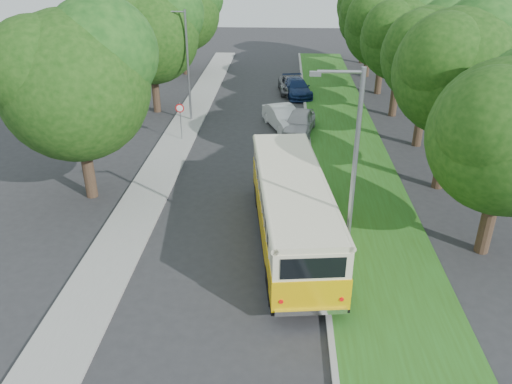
# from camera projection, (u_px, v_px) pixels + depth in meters

# --- Properties ---
(ground) EXTENTS (120.00, 120.00, 0.00)m
(ground) POSITION_uv_depth(u_px,v_px,m) (234.00, 244.00, 20.97)
(ground) COLOR #29292C
(ground) RESTS_ON ground
(curb) EXTENTS (0.20, 70.00, 0.15)m
(curb) POSITION_uv_depth(u_px,v_px,m) (315.00, 191.00, 25.22)
(curb) COLOR gray
(curb) RESTS_ON ground
(grass_verge) EXTENTS (4.50, 70.00, 0.13)m
(grass_verge) POSITION_uv_depth(u_px,v_px,m) (361.00, 193.00, 25.11)
(grass_verge) COLOR #295115
(grass_verge) RESTS_ON ground
(sidewalk) EXTENTS (2.20, 70.00, 0.12)m
(sidewalk) POSITION_uv_depth(u_px,v_px,m) (151.00, 188.00, 25.64)
(sidewalk) COLOR gray
(sidewalk) RESTS_ON ground
(treeline) EXTENTS (24.27, 41.91, 9.46)m
(treeline) POSITION_uv_depth(u_px,v_px,m) (303.00, 31.00, 34.22)
(treeline) COLOR #332319
(treeline) RESTS_ON ground
(lamppost_near) EXTENTS (1.71, 0.16, 8.00)m
(lamppost_near) POSITION_uv_depth(u_px,v_px,m) (351.00, 177.00, 16.57)
(lamppost_near) COLOR gray
(lamppost_near) RESTS_ON ground
(lamppost_far) EXTENTS (1.71, 0.16, 7.50)m
(lamppost_far) POSITION_uv_depth(u_px,v_px,m) (186.00, 62.00, 33.64)
(lamppost_far) COLOR gray
(lamppost_far) RESTS_ON ground
(warning_sign) EXTENTS (0.56, 0.10, 2.50)m
(warning_sign) POSITION_uv_depth(u_px,v_px,m) (180.00, 115.00, 31.12)
(warning_sign) COLOR gray
(warning_sign) RESTS_ON ground
(vintage_bus) EXTENTS (3.86, 10.63, 3.09)m
(vintage_bus) POSITION_uv_depth(u_px,v_px,m) (292.00, 211.00, 20.33)
(vintage_bus) COLOR #F2BA07
(vintage_bus) RESTS_ON ground
(car_silver) EXTENTS (2.56, 4.71, 1.52)m
(car_silver) POSITION_uv_depth(u_px,v_px,m) (299.00, 123.00, 32.74)
(car_silver) COLOR #ADACB1
(car_silver) RESTS_ON ground
(car_white) EXTENTS (3.11, 4.85, 1.51)m
(car_white) POSITION_uv_depth(u_px,v_px,m) (283.00, 118.00, 33.70)
(car_white) COLOR white
(car_white) RESTS_ON ground
(car_blue) EXTENTS (2.76, 5.01, 1.38)m
(car_blue) POSITION_uv_depth(u_px,v_px,m) (297.00, 88.00, 40.95)
(car_blue) COLOR #12254E
(car_blue) RESTS_ON ground
(car_grey) EXTENTS (2.45, 4.66, 1.25)m
(car_grey) POSITION_uv_depth(u_px,v_px,m) (292.00, 85.00, 41.86)
(car_grey) COLOR #585A60
(car_grey) RESTS_ON ground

